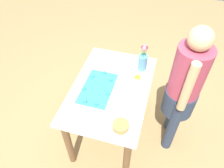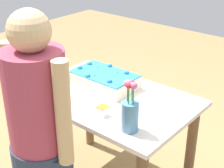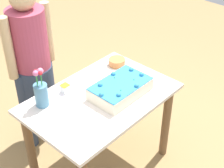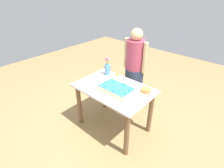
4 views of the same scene
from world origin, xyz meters
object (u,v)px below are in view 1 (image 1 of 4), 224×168
Objects in this scene: sheet_cake at (98,91)px; serving_plate_with_slice at (137,81)px; fruit_bowl at (121,126)px; person_standing at (184,87)px; flower_vase at (143,61)px; cake_knife at (101,61)px.

sheet_cake is 0.42m from serving_plate_with_slice.
person_standing is at bearing -41.31° from fruit_bowl.
flower_vase is at bearing -29.11° from person_standing.
fruit_bowl reaches higher than cake_knife.
sheet_cake is at bearing 45.44° from fruit_bowl.
fruit_bowl is (-0.29, -0.30, -0.02)m from sheet_cake.
person_standing is at bearing -119.11° from flower_vase.
sheet_cake reaches higher than cake_knife.
person_standing is (0.53, -0.46, 0.06)m from fruit_bowl.
serving_plate_with_slice reaches higher than cake_knife.
sheet_cake reaches higher than serving_plate_with_slice.
person_standing reaches higher than cake_knife.
cake_knife is 0.12× the size of person_standing.
sheet_cake is at bearing 17.09° from cake_knife.
sheet_cake is 1.49× the size of flower_vase.
cake_knife is 0.61× the size of flower_vase.
sheet_cake is 2.51× the size of serving_plate_with_slice.
fruit_bowl is 0.71m from person_standing.
sheet_cake is at bearing 145.42° from flower_vase.
person_standing is (-0.24, -0.43, -0.02)m from flower_vase.
fruit_bowl is (-0.56, 0.02, 0.01)m from serving_plate_with_slice.
serving_plate_with_slice is at bearing 67.43° from cake_knife.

